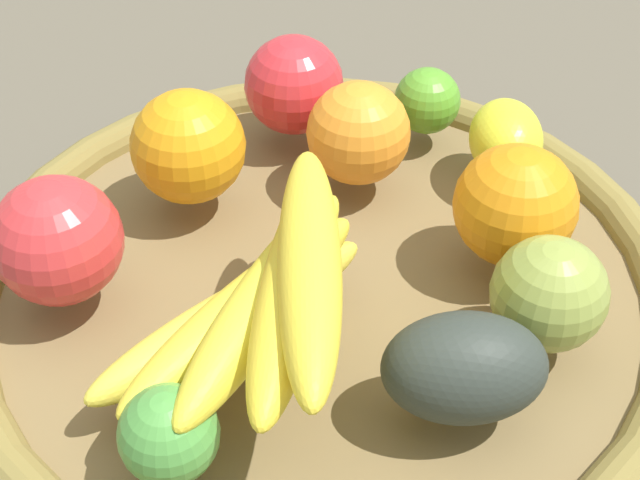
{
  "coord_description": "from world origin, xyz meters",
  "views": [
    {
      "loc": [
        -0.41,
        -0.12,
        0.44
      ],
      "look_at": [
        0.0,
        0.0,
        0.06
      ],
      "focal_mm": 52.99,
      "sensor_mm": 36.0,
      "label": 1
    }
  ],
  "objects_px": {
    "apple_2": "(294,85)",
    "lime_0": "(169,434)",
    "orange_0": "(188,147)",
    "apple_1": "(57,240)",
    "lemon_0": "(506,139)",
    "apple_0": "(549,294)",
    "orange_2": "(515,205)",
    "lime_1": "(427,101)",
    "orange_1": "(354,132)",
    "banana_bunch": "(268,296)",
    "avocado": "(464,368)"
  },
  "relations": [
    {
      "from": "apple_1",
      "to": "orange_2",
      "type": "bearing_deg",
      "value": -67.42
    },
    {
      "from": "apple_2",
      "to": "lime_0",
      "type": "relative_size",
      "value": 1.42
    },
    {
      "from": "lime_0",
      "to": "apple_1",
      "type": "bearing_deg",
      "value": 47.36
    },
    {
      "from": "banana_bunch",
      "to": "orange_1",
      "type": "xyz_separation_m",
      "value": [
        0.17,
        -0.0,
        -0.01
      ]
    },
    {
      "from": "orange_2",
      "to": "lemon_0",
      "type": "bearing_deg",
      "value": 10.0
    },
    {
      "from": "apple_2",
      "to": "apple_1",
      "type": "height_order",
      "value": "apple_1"
    },
    {
      "from": "apple_2",
      "to": "orange_0",
      "type": "bearing_deg",
      "value": 154.99
    },
    {
      "from": "apple_2",
      "to": "apple_0",
      "type": "bearing_deg",
      "value": -129.55
    },
    {
      "from": "apple_2",
      "to": "orange_1",
      "type": "height_order",
      "value": "apple_2"
    },
    {
      "from": "banana_bunch",
      "to": "lemon_0",
      "type": "distance_m",
      "value": 0.23
    },
    {
      "from": "lime_1",
      "to": "orange_0",
      "type": "distance_m",
      "value": 0.18
    },
    {
      "from": "orange_0",
      "to": "lime_0",
      "type": "bearing_deg",
      "value": -161.01
    },
    {
      "from": "banana_bunch",
      "to": "apple_2",
      "type": "distance_m",
      "value": 0.22
    },
    {
      "from": "banana_bunch",
      "to": "lime_1",
      "type": "height_order",
      "value": "banana_bunch"
    },
    {
      "from": "apple_1",
      "to": "apple_0",
      "type": "bearing_deg",
      "value": -82.08
    },
    {
      "from": "lime_0",
      "to": "apple_0",
      "type": "height_order",
      "value": "apple_0"
    },
    {
      "from": "apple_1",
      "to": "orange_1",
      "type": "distance_m",
      "value": 0.21
    },
    {
      "from": "apple_2",
      "to": "orange_1",
      "type": "distance_m",
      "value": 0.07
    },
    {
      "from": "orange_1",
      "to": "lime_0",
      "type": "distance_m",
      "value": 0.26
    },
    {
      "from": "lime_1",
      "to": "apple_0",
      "type": "relative_size",
      "value": 0.73
    },
    {
      "from": "apple_2",
      "to": "avocado",
      "type": "height_order",
      "value": "apple_2"
    },
    {
      "from": "orange_1",
      "to": "avocado",
      "type": "relative_size",
      "value": 0.81
    },
    {
      "from": "lime_1",
      "to": "apple_2",
      "type": "distance_m",
      "value": 0.1
    },
    {
      "from": "lime_1",
      "to": "lemon_0",
      "type": "distance_m",
      "value": 0.07
    },
    {
      "from": "apple_1",
      "to": "lemon_0",
      "type": "xyz_separation_m",
      "value": [
        0.19,
        -0.23,
        -0.01
      ]
    },
    {
      "from": "apple_2",
      "to": "orange_0",
      "type": "relative_size",
      "value": 0.94
    },
    {
      "from": "lemon_0",
      "to": "apple_0",
      "type": "xyz_separation_m",
      "value": [
        -0.15,
        -0.04,
        0.01
      ]
    },
    {
      "from": "apple_1",
      "to": "avocado",
      "type": "bearing_deg",
      "value": -95.69
    },
    {
      "from": "banana_bunch",
      "to": "lemon_0",
      "type": "xyz_separation_m",
      "value": [
        0.21,
        -0.1,
        -0.02
      ]
    },
    {
      "from": "lime_1",
      "to": "apple_0",
      "type": "height_order",
      "value": "apple_0"
    },
    {
      "from": "banana_bunch",
      "to": "lime_0",
      "type": "relative_size",
      "value": 3.81
    },
    {
      "from": "apple_2",
      "to": "orange_0",
      "type": "xyz_separation_m",
      "value": [
        -0.09,
        0.04,
        0.0
      ]
    },
    {
      "from": "orange_1",
      "to": "avocado",
      "type": "bearing_deg",
      "value": -150.04
    },
    {
      "from": "lime_0",
      "to": "lemon_0",
      "type": "bearing_deg",
      "value": -23.3
    },
    {
      "from": "lime_1",
      "to": "apple_1",
      "type": "xyz_separation_m",
      "value": [
        -0.22,
        0.17,
        0.01
      ]
    },
    {
      "from": "lime_1",
      "to": "apple_0",
      "type": "bearing_deg",
      "value": -150.94
    },
    {
      "from": "lime_1",
      "to": "apple_0",
      "type": "xyz_separation_m",
      "value": [
        -0.18,
        -0.1,
        0.01
      ]
    },
    {
      "from": "apple_2",
      "to": "lemon_0",
      "type": "height_order",
      "value": "apple_2"
    },
    {
      "from": "orange_2",
      "to": "lime_0",
      "type": "relative_size",
      "value": 1.51
    },
    {
      "from": "apple_2",
      "to": "apple_1",
      "type": "distance_m",
      "value": 0.21
    },
    {
      "from": "orange_1",
      "to": "apple_0",
      "type": "xyz_separation_m",
      "value": [
        -0.12,
        -0.14,
        -0.0
      ]
    },
    {
      "from": "orange_2",
      "to": "apple_0",
      "type": "bearing_deg",
      "value": -157.57
    },
    {
      "from": "avocado",
      "to": "apple_2",
      "type": "bearing_deg",
      "value": 35.39
    },
    {
      "from": "orange_1",
      "to": "banana_bunch",
      "type": "bearing_deg",
      "value": 178.75
    },
    {
      "from": "apple_0",
      "to": "lime_1",
      "type": "bearing_deg",
      "value": 29.06
    },
    {
      "from": "orange_1",
      "to": "lime_0",
      "type": "height_order",
      "value": "orange_1"
    },
    {
      "from": "orange_0",
      "to": "apple_0",
      "type": "xyz_separation_m",
      "value": [
        -0.07,
        -0.24,
        -0.0
      ]
    },
    {
      "from": "orange_1",
      "to": "lemon_0",
      "type": "xyz_separation_m",
      "value": [
        0.03,
        -0.1,
        -0.01
      ]
    },
    {
      "from": "lime_1",
      "to": "lime_0",
      "type": "relative_size",
      "value": 0.96
    },
    {
      "from": "apple_1",
      "to": "avocado",
      "type": "distance_m",
      "value": 0.24
    }
  ]
}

